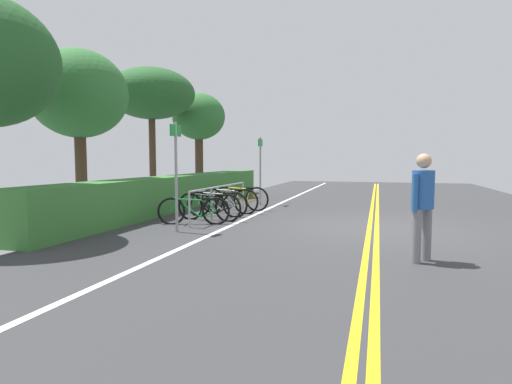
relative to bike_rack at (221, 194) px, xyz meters
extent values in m
cube|color=#353538|center=(-0.72, -3.96, -0.62)|extent=(38.16, 11.41, 0.05)
cube|color=gold|center=(-0.72, -4.04, -0.59)|extent=(34.35, 0.10, 0.00)
cube|color=gold|center=(-0.72, -3.88, -0.59)|extent=(34.35, 0.10, 0.00)
cube|color=white|center=(-0.72, -0.79, -0.59)|extent=(34.35, 0.12, 0.00)
cylinder|color=#9EA0A5|center=(-1.92, 0.00, -0.19)|extent=(0.05, 0.05, 0.81)
cylinder|color=#9EA0A5|center=(-0.64, 0.00, -0.19)|extent=(0.05, 0.05, 0.81)
cylinder|color=#9EA0A5|center=(0.64, 0.00, -0.19)|extent=(0.05, 0.05, 0.81)
cylinder|color=#9EA0A5|center=(1.92, 0.00, -0.19)|extent=(0.05, 0.05, 0.81)
cylinder|color=#9EA0A5|center=(0.00, 0.00, 0.21)|extent=(3.85, 0.04, 0.04)
torus|color=black|center=(-1.58, 0.63, -0.29)|extent=(0.25, 0.65, 0.67)
torus|color=black|center=(-1.26, -0.37, -0.29)|extent=(0.25, 0.65, 0.67)
cylinder|color=#198C38|center=(-1.46, 0.26, -0.21)|extent=(0.21, 0.58, 0.46)
cylinder|color=#198C38|center=(-1.44, 0.19, -0.02)|extent=(0.25, 0.70, 0.07)
cylinder|color=#198C38|center=(-1.35, -0.09, -0.23)|extent=(0.09, 0.17, 0.41)
cylinder|color=#198C38|center=(-1.32, -0.20, -0.36)|extent=(0.15, 0.37, 0.17)
cylinder|color=#198C38|center=(-1.30, -0.26, -0.16)|extent=(0.11, 0.26, 0.28)
cylinder|color=#198C38|center=(-1.56, 0.58, -0.15)|extent=(0.08, 0.14, 0.30)
cube|color=black|center=(-1.33, -0.15, 0.00)|extent=(0.14, 0.21, 0.05)
cylinder|color=#198C38|center=(-1.54, 0.53, 0.05)|extent=(0.45, 0.16, 0.03)
torus|color=black|center=(-0.73, 0.55, -0.27)|extent=(0.11, 0.72, 0.72)
torus|color=black|center=(-0.80, -0.51, -0.27)|extent=(0.11, 0.72, 0.72)
cylinder|color=black|center=(-0.75, 0.15, -0.18)|extent=(0.08, 0.60, 0.49)
cylinder|color=black|center=(-0.76, 0.08, 0.03)|extent=(0.09, 0.72, 0.07)
cylinder|color=black|center=(-0.78, -0.21, -0.20)|extent=(0.05, 0.17, 0.44)
cylinder|color=black|center=(-0.79, -0.32, -0.34)|extent=(0.06, 0.38, 0.18)
cylinder|color=black|center=(-0.79, -0.39, -0.12)|extent=(0.05, 0.26, 0.30)
cylinder|color=black|center=(-0.73, 0.49, -0.11)|extent=(0.05, 0.14, 0.33)
cube|color=black|center=(-0.78, -0.27, 0.05)|extent=(0.09, 0.21, 0.05)
cylinder|color=black|center=(-0.73, 0.44, 0.10)|extent=(0.46, 0.06, 0.03)
torus|color=black|center=(-0.03, 0.63, -0.27)|extent=(0.06, 0.70, 0.70)
torus|color=black|center=(-0.03, -0.42, -0.27)|extent=(0.06, 0.70, 0.70)
cylinder|color=silver|center=(-0.03, 0.24, -0.19)|extent=(0.04, 0.60, 0.48)
cylinder|color=silver|center=(-0.03, 0.17, 0.02)|extent=(0.04, 0.72, 0.07)
cylinder|color=silver|center=(-0.03, -0.12, -0.21)|extent=(0.04, 0.17, 0.43)
cylinder|color=silver|center=(-0.03, -0.24, -0.35)|extent=(0.04, 0.38, 0.18)
cylinder|color=silver|center=(-0.03, -0.30, -0.14)|extent=(0.04, 0.26, 0.30)
cylinder|color=silver|center=(-0.03, 0.58, -0.12)|extent=(0.04, 0.14, 0.32)
cube|color=black|center=(-0.03, -0.19, 0.03)|extent=(0.08, 0.20, 0.05)
cylinder|color=silver|center=(-0.03, 0.52, 0.08)|extent=(0.46, 0.03, 0.03)
torus|color=black|center=(0.72, 0.55, -0.25)|extent=(0.09, 0.74, 0.74)
torus|color=black|center=(0.67, -0.50, -0.25)|extent=(0.09, 0.74, 0.74)
cylinder|color=white|center=(0.70, 0.15, -0.17)|extent=(0.06, 0.60, 0.51)
cylinder|color=white|center=(0.70, 0.09, 0.05)|extent=(0.07, 0.72, 0.07)
cylinder|color=white|center=(0.69, -0.20, -0.19)|extent=(0.04, 0.17, 0.46)
cylinder|color=white|center=(0.68, -0.32, -0.33)|extent=(0.05, 0.38, 0.19)
cylinder|color=white|center=(0.68, -0.38, -0.11)|extent=(0.05, 0.26, 0.31)
cylinder|color=white|center=(0.72, 0.50, -0.09)|extent=(0.04, 0.14, 0.34)
cube|color=black|center=(0.68, -0.27, 0.07)|extent=(0.09, 0.20, 0.05)
cylinder|color=white|center=(0.72, 0.44, 0.12)|extent=(0.46, 0.05, 0.03)
torus|color=black|center=(1.54, 0.46, -0.25)|extent=(0.11, 0.74, 0.74)
torus|color=black|center=(1.46, -0.59, -0.25)|extent=(0.11, 0.74, 0.74)
cylinder|color=yellow|center=(1.51, 0.07, -0.17)|extent=(0.08, 0.60, 0.51)
cylinder|color=yellow|center=(1.50, 0.00, 0.05)|extent=(0.09, 0.72, 0.07)
cylinder|color=yellow|center=(1.48, -0.29, -0.19)|extent=(0.05, 0.17, 0.46)
cylinder|color=yellow|center=(1.47, -0.40, -0.33)|extent=(0.07, 0.38, 0.19)
cylinder|color=yellow|center=(1.47, -0.47, -0.11)|extent=(0.06, 0.26, 0.31)
cylinder|color=yellow|center=(1.54, 0.41, -0.09)|extent=(0.05, 0.14, 0.34)
cube|color=black|center=(1.48, -0.36, 0.07)|extent=(0.10, 0.21, 0.05)
cylinder|color=yellow|center=(1.53, 0.36, 0.12)|extent=(0.46, 0.06, 0.03)
cylinder|color=slate|center=(-3.86, -4.60, -0.20)|extent=(0.14, 0.14, 0.80)
cylinder|color=slate|center=(-3.65, -4.76, -0.20)|extent=(0.14, 0.14, 0.80)
cylinder|color=#2659A5|center=(-3.76, -4.68, 0.49)|extent=(0.32, 0.32, 0.57)
sphere|color=tan|center=(-3.76, -4.68, 0.91)|extent=(0.22, 0.22, 0.22)
cylinder|color=#2659A5|center=(-3.91, -4.56, 0.46)|extent=(0.09, 0.09, 0.55)
cylinder|color=#2659A5|center=(-3.60, -4.81, 0.46)|extent=(0.09, 0.09, 0.55)
cylinder|color=gray|center=(-2.50, 0.01, 0.56)|extent=(0.06, 0.06, 2.31)
cube|color=#198C33|center=(-2.50, 0.01, 1.53)|extent=(0.36, 0.08, 0.24)
cylinder|color=gray|center=(3.02, -0.25, 0.53)|extent=(0.06, 0.06, 2.26)
cube|color=#198C33|center=(3.02, -0.25, 1.49)|extent=(0.36, 0.05, 0.24)
cube|color=#387533|center=(1.50, 1.92, -0.08)|extent=(12.85, 0.90, 1.03)
cylinder|color=#473323|center=(-0.92, 3.68, 0.51)|extent=(0.30, 0.30, 2.22)
ellipsoid|color=#2D6B30|center=(-0.92, 3.68, 2.68)|extent=(2.57, 2.57, 2.34)
cylinder|color=#473323|center=(2.99, 3.79, 0.93)|extent=(0.24, 0.24, 3.06)
ellipsoid|color=#235626|center=(2.99, 3.79, 3.27)|extent=(3.10, 3.10, 1.80)
cylinder|color=#473323|center=(5.48, 3.09, 0.62)|extent=(0.33, 0.33, 2.43)
ellipsoid|color=#2D6B30|center=(5.48, 3.09, 2.69)|extent=(2.16, 2.16, 1.90)
camera|label=1|loc=(-10.31, -4.04, 0.94)|focal=29.02mm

